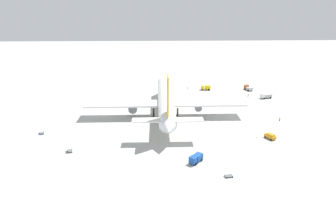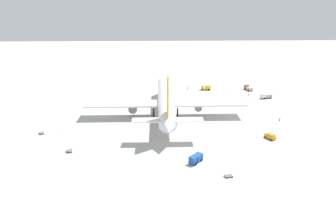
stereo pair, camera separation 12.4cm
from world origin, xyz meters
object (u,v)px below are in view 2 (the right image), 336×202
Objects in this scene: service_truck_3 at (248,88)px; baggage_cart_1 at (70,149)px; airliner at (165,100)px; traffic_cone_2 at (71,115)px; traffic_cone_0 at (257,138)px; service_van at (270,136)px; traffic_cone_4 at (103,91)px; service_truck_0 at (196,158)px; baggage_cart_2 at (228,176)px; baggage_cart_0 at (42,132)px; ground_worker_0 at (187,88)px; traffic_cone_3 at (57,128)px; ground_worker_2 at (248,95)px; service_truck_2 at (206,87)px; service_truck_1 at (266,96)px; ground_worker_1 at (280,119)px; traffic_cone_1 at (228,92)px.

service_truck_3 reaches higher than baggage_cart_1.
service_truck_3 is at bearing -50.02° from airliner.
traffic_cone_2 is at bearing 88.39° from airliner.
traffic_cone_0 is at bearing -82.50° from baggage_cart_1.
traffic_cone_4 is (68.36, 71.96, -0.76)m from service_van.
airliner is 44.94m from service_truck_0.
baggage_cart_2 is at bearing 161.05° from service_truck_3.
traffic_cone_2 is at bearing -15.80° from baggage_cart_0.
traffic_cone_2 is (20.35, -5.76, -0.39)m from baggage_cart_0.
baggage_cart_0 is at bearing 135.58° from ground_worker_0.
ground_worker_2 is at bearing -64.53° from traffic_cone_3.
service_truck_2 is at bearing -30.16° from airliner.
ground_worker_0 is (19.25, 39.49, -0.47)m from service_truck_1.
baggage_cart_0 is at bearing 62.31° from baggage_cart_2.
service_truck_3 is (16.52, 4.71, -0.05)m from service_truck_1.
ground_worker_2 is 3.05× the size of traffic_cone_2.
service_truck_0 is at bearing 119.90° from service_van.
ground_worker_0 reaches higher than ground_worker_2.
traffic_cone_2 is at bearing 103.65° from service_truck_1.
baggage_cart_0 is (-59.99, 96.24, -0.66)m from service_truck_3.
ground_worker_1 is at bearing -121.45° from traffic_cone_4.
service_truck_2 is 1.84× the size of baggage_cart_1.
service_truck_2 is 95.30m from baggage_cart_2.
service_truck_1 reaches higher than ground_worker_0.
baggage_cart_0 reaches higher than traffic_cone_2.
baggage_cart_1 is at bearing 136.84° from airliner.
airliner is 63.75m from service_truck_3.
baggage_cart_2 is 1.78× the size of ground_worker_2.
baggage_cart_1 is at bearing 143.39° from service_truck_2.
traffic_cone_4 is at bearing 44.77° from traffic_cone_0.
service_truck_0 is 52.76m from ground_worker_1.
traffic_cone_3 is (-50.35, 79.15, 0.00)m from traffic_cone_1.
ground_worker_2 is at bearing -58.06° from airliner.
ground_worker_1 is 23.05m from traffic_cone_0.
baggage_cart_1 is at bearing 136.11° from traffic_cone_1.
baggage_cart_1 is 5.66× the size of traffic_cone_1.
traffic_cone_0 is at bearing 138.75° from ground_worker_1.
service_truck_2 is at bearing -49.61° from baggage_cart_0.
baggage_cart_0 reaches higher than traffic_cone_1.
ground_worker_0 reaches higher than traffic_cone_0.
service_truck_1 is 3.73× the size of ground_worker_1.
ground_worker_1 is 3.03× the size of traffic_cone_1.
ground_worker_0 reaches higher than traffic_cone_4.
traffic_cone_0 is at bearing -128.85° from airliner.
service_van is at bearing 162.84° from service_truck_1.
service_truck_3 is 13.19m from ground_worker_2.
service_truck_2 is 1.70× the size of baggage_cart_0.
service_truck_0 is 1.16× the size of service_van.
service_truck_0 is 80.84m from ground_worker_2.
service_truck_3 is 11.08× the size of traffic_cone_2.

